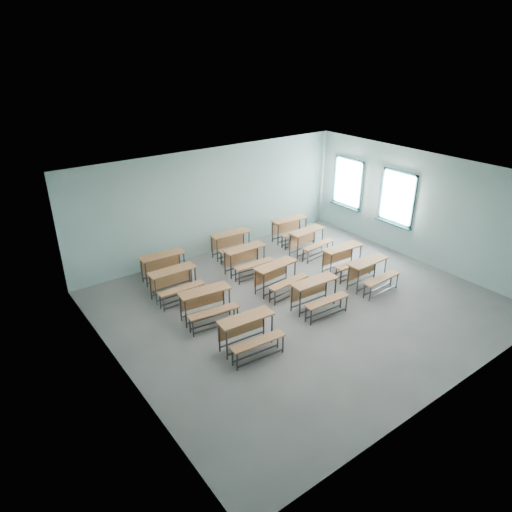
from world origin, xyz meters
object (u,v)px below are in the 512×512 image
(desk_unit_r1c0, at_px, (207,301))
(desk_unit_r3c2, at_px, (291,227))
(desk_unit_r0c1, at_px, (317,291))
(desk_unit_r3c1, at_px, (233,241))
(desk_unit_r0c2, at_px, (371,270))
(desk_unit_r1c1, at_px, (278,274))
(desk_unit_r1c2, at_px, (345,256))
(desk_unit_r0c0, at_px, (249,330))
(desk_unit_r2c2, at_px, (309,239))
(desk_unit_r2c0, at_px, (175,280))
(desk_unit_r3c0, at_px, (165,264))
(desk_unit_r2c1, at_px, (247,257))

(desk_unit_r1c0, height_order, desk_unit_r3c2, same)
(desk_unit_r0c1, height_order, desk_unit_r1c0, same)
(desk_unit_r1c0, bearing_deg, desk_unit_r3c1, 53.59)
(desk_unit_r1c0, xyz_separation_m, desk_unit_r3c1, (2.39, 2.53, 0.00))
(desk_unit_r0c2, height_order, desk_unit_r1c0, same)
(desk_unit_r1c1, height_order, desk_unit_r3c2, same)
(desk_unit_r1c2, bearing_deg, desk_unit_r0c0, -159.74)
(desk_unit_r2c2, distance_m, desk_unit_r3c2, 1.08)
(desk_unit_r1c0, relative_size, desk_unit_r2c0, 1.06)
(desk_unit_r0c2, distance_m, desk_unit_r1c2, 1.01)
(desk_unit_r3c0, bearing_deg, desk_unit_r3c1, 7.83)
(desk_unit_r2c1, bearing_deg, desk_unit_r1c1, -85.62)
(desk_unit_r1c0, relative_size, desk_unit_r1c2, 1.04)
(desk_unit_r0c2, bearing_deg, desk_unit_r2c1, 127.30)
(desk_unit_r3c1, bearing_deg, desk_unit_r1c2, -50.26)
(desk_unit_r0c1, relative_size, desk_unit_r3c0, 1.00)
(desk_unit_r2c1, bearing_deg, desk_unit_r3c0, 157.83)
(desk_unit_r1c1, distance_m, desk_unit_r2c1, 1.34)
(desk_unit_r0c0, distance_m, desk_unit_r1c0, 1.50)
(desk_unit_r1c0, relative_size, desk_unit_r2c1, 1.05)
(desk_unit_r0c0, xyz_separation_m, desk_unit_r1c2, (4.23, 1.31, 0.00))
(desk_unit_r3c0, bearing_deg, desk_unit_r0c1, -53.70)
(desk_unit_r3c1, bearing_deg, desk_unit_r0c2, -59.44)
(desk_unit_r1c2, bearing_deg, desk_unit_r3c1, 128.75)
(desk_unit_r2c2, relative_size, desk_unit_r3c0, 1.02)
(desk_unit_r1c0, distance_m, desk_unit_r3c2, 5.18)
(desk_unit_r1c1, relative_size, desk_unit_r3c1, 1.00)
(desk_unit_r2c1, bearing_deg, desk_unit_r3c2, 23.89)
(desk_unit_r1c0, height_order, desk_unit_r1c1, same)
(desk_unit_r2c0, xyz_separation_m, desk_unit_r3c1, (2.51, 1.16, 0.00))
(desk_unit_r0c2, bearing_deg, desk_unit_r0c1, 177.04)
(desk_unit_r2c0, distance_m, desk_unit_r2c2, 4.51)
(desk_unit_r3c0, bearing_deg, desk_unit_r0c2, -37.13)
(desk_unit_r1c2, bearing_deg, desk_unit_r2c2, 91.24)
(desk_unit_r0c1, height_order, desk_unit_r2c2, same)
(desk_unit_r2c0, distance_m, desk_unit_r3c1, 2.77)
(desk_unit_r3c1, relative_size, desk_unit_r3c2, 1.00)
(desk_unit_r1c0, height_order, desk_unit_r2c1, same)
(desk_unit_r2c2, bearing_deg, desk_unit_r3c1, 143.78)
(desk_unit_r2c0, bearing_deg, desk_unit_r0c2, -29.40)
(desk_unit_r0c1, bearing_deg, desk_unit_r1c0, 156.66)
(desk_unit_r0c2, relative_size, desk_unit_r1c1, 0.97)
(desk_unit_r0c0, distance_m, desk_unit_r3c0, 3.83)
(desk_unit_r2c0, bearing_deg, desk_unit_r3c0, 79.88)
(desk_unit_r2c0, height_order, desk_unit_r3c0, same)
(desk_unit_r1c1, height_order, desk_unit_r1c2, same)
(desk_unit_r1c0, distance_m, desk_unit_r2c0, 1.38)
(desk_unit_r2c0, height_order, desk_unit_r2c2, same)
(desk_unit_r3c2, bearing_deg, desk_unit_r3c0, -174.78)
(desk_unit_r0c1, relative_size, desk_unit_r1c1, 0.98)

